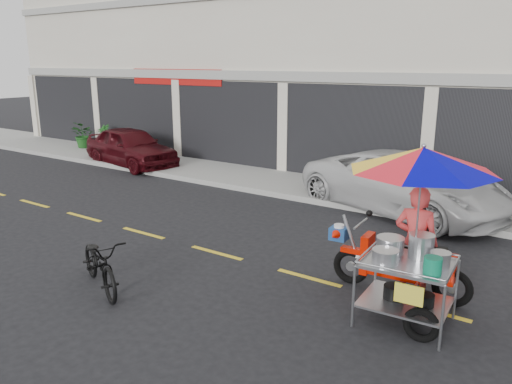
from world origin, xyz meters
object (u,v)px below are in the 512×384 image
Objects in this scene: white_pickup at (404,183)px; food_vendor_rig at (416,207)px; near_bicycle at (100,263)px; maroon_sedan at (131,147)px.

food_vendor_rig is at bearing -143.18° from white_pickup.
food_vendor_rig reaches higher than white_pickup.
food_vendor_rig is (4.29, 2.05, 1.14)m from near_bicycle.
maroon_sedan is at bearing 68.92° from near_bicycle.
food_vendor_rig reaches higher than near_bicycle.
white_pickup is 2.99× the size of near_bicycle.
near_bicycle is 4.89m from food_vendor_rig.
white_pickup is 7.39m from near_bicycle.
white_pickup is at bearing 106.03° from food_vendor_rig.
white_pickup is 1.97× the size of food_vendor_rig.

